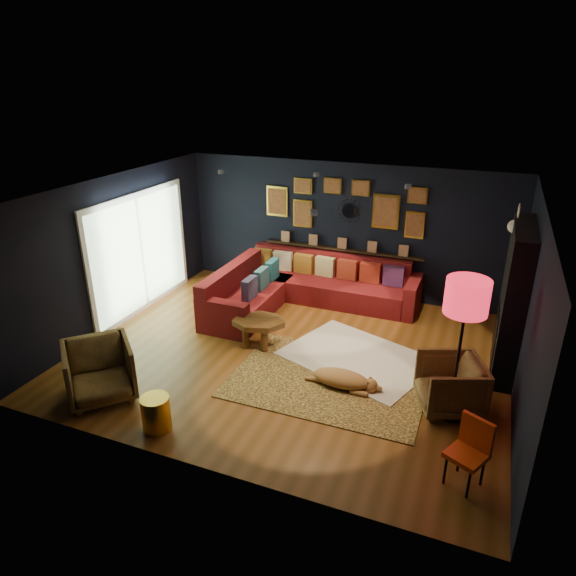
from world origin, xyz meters
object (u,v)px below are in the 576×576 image
at_px(sectional, 297,289).
at_px(floor_lamp, 466,302).
at_px(coffee_table, 259,325).
at_px(pouf, 245,305).
at_px(armchair_left, 99,369).
at_px(armchair_right, 450,383).
at_px(orange_chair, 471,447).
at_px(dog, 341,376).
at_px(gold_stool, 156,413).

xyz_separation_m(sectional, floor_lamp, (3.11, -2.50, 1.31)).
bearing_deg(floor_lamp, coffee_table, 166.31).
xyz_separation_m(pouf, armchair_left, (-0.71, -3.02, 0.22)).
bearing_deg(armchair_right, floor_lamp, -3.46).
xyz_separation_m(coffee_table, floor_lamp, (3.10, -0.75, 1.25)).
xyz_separation_m(orange_chair, dog, (-1.79, 1.24, -0.27)).
bearing_deg(armchair_right, coffee_table, -123.08).
bearing_deg(sectional, coffee_table, -89.53).
distance_m(coffee_table, gold_stool, 2.44).
distance_m(armchair_left, dog, 3.34).
relative_size(coffee_table, dog, 0.93).
distance_m(sectional, floor_lamp, 4.20).
distance_m(pouf, gold_stool, 3.34).
bearing_deg(armchair_left, armchair_right, -27.93).
xyz_separation_m(orange_chair, floor_lamp, (-0.28, 1.15, 1.17)).
bearing_deg(sectional, pouf, -129.19).
relative_size(armchair_left, floor_lamp, 0.46).
bearing_deg(pouf, sectional, 50.81).
xyz_separation_m(gold_stool, dog, (1.89, 1.75, -0.03)).
bearing_deg(pouf, orange_chair, -34.59).
bearing_deg(dog, orange_chair, -34.36).
xyz_separation_m(pouf, dog, (2.29, -1.57, -0.03)).
bearing_deg(orange_chair, sectional, 159.47).
xyz_separation_m(armchair_right, floor_lamp, (0.05, -0.15, 1.23)).
xyz_separation_m(sectional, orange_chair, (3.39, -3.65, 0.14)).
height_order(gold_stool, orange_chair, orange_chair).
xyz_separation_m(sectional, gold_stool, (-0.28, -4.16, -0.10)).
xyz_separation_m(pouf, gold_stool, (0.40, -3.32, 0.01)).
distance_m(armchair_left, floor_lamp, 4.85).
height_order(sectional, gold_stool, sectional).
height_order(orange_chair, dog, orange_chair).
bearing_deg(sectional, armchair_right, -37.50).
relative_size(sectional, armchair_left, 3.85).
bearing_deg(floor_lamp, dog, 176.65).
xyz_separation_m(pouf, orange_chair, (4.08, -2.81, 0.24)).
xyz_separation_m(coffee_table, gold_stool, (-0.30, -2.41, -0.16)).
bearing_deg(armchair_left, gold_stool, -61.77).
relative_size(gold_stool, orange_chair, 0.57).
bearing_deg(coffee_table, pouf, 127.70).
xyz_separation_m(sectional, pouf, (-0.69, -0.84, -0.10)).
distance_m(armchair_right, dog, 1.48).
distance_m(coffee_table, pouf, 1.16).
distance_m(sectional, coffee_table, 1.75).
bearing_deg(orange_chair, floor_lamp, 130.21).
xyz_separation_m(coffee_table, orange_chair, (3.38, -1.91, 0.08)).
height_order(armchair_right, gold_stool, armchair_right).
bearing_deg(pouf, armchair_right, -21.94).
relative_size(armchair_left, gold_stool, 1.96).
height_order(sectional, armchair_left, armchair_left).
distance_m(sectional, pouf, 1.09).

